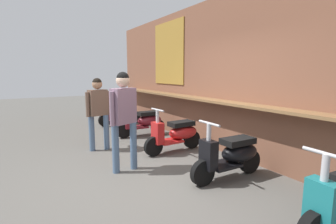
% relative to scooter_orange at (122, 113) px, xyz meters
% --- Properties ---
extents(ground_plane, '(31.57, 31.57, 0.00)m').
position_rel_scooter_orange_xyz_m(ground_plane, '(4.13, -1.08, -0.39)').
color(ground_plane, '#56544F').
extents(market_stall_facade, '(11.27, 0.61, 3.26)m').
position_rel_scooter_orange_xyz_m(market_stall_facade, '(4.13, 0.94, 1.24)').
color(market_stall_facade, brown).
rests_on(market_stall_facade, ground_plane).
extents(scooter_orange, '(0.46, 1.40, 0.97)m').
position_rel_scooter_orange_xyz_m(scooter_orange, '(0.00, 0.00, 0.00)').
color(scooter_orange, orange).
rests_on(scooter_orange, ground_plane).
extents(scooter_maroon, '(0.46, 1.40, 0.97)m').
position_rel_scooter_orange_xyz_m(scooter_maroon, '(1.65, 0.00, 0.00)').
color(scooter_maroon, maroon).
rests_on(scooter_maroon, ground_plane).
extents(scooter_red, '(0.46, 1.40, 0.97)m').
position_rel_scooter_orange_xyz_m(scooter_red, '(3.30, -0.00, 0.00)').
color(scooter_red, red).
rests_on(scooter_red, ground_plane).
extents(scooter_black, '(0.46, 1.40, 0.97)m').
position_rel_scooter_orange_xyz_m(scooter_black, '(4.93, 0.00, 0.00)').
color(scooter_black, black).
rests_on(scooter_black, ground_plane).
extents(shopper_with_handbag, '(0.35, 0.64, 1.58)m').
position_rel_scooter_orange_xyz_m(shopper_with_handbag, '(2.34, -1.40, 0.56)').
color(shopper_with_handbag, slate).
rests_on(shopper_with_handbag, ground_plane).
extents(shopper_browsing, '(0.34, 0.55, 1.71)m').
position_rel_scooter_orange_xyz_m(shopper_browsing, '(3.76, -1.37, 0.67)').
color(shopper_browsing, slate).
rests_on(shopper_browsing, ground_plane).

